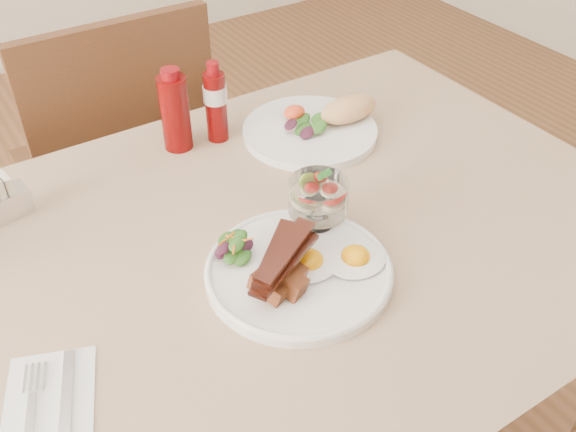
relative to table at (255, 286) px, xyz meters
The scene contains 12 objects.
table is the anchor object (origin of this frame).
chair_far 0.68m from the table, 90.00° to the left, with size 0.42×0.42×0.93m.
main_plate 0.14m from the table, 76.07° to the right, with size 0.28×0.28×0.02m, color white.
fried_eggs 0.17m from the table, 57.80° to the right, with size 0.17×0.13×0.03m.
bacon_potato_pile 0.17m from the table, 97.64° to the right, with size 0.14×0.11×0.06m.
side_salad 0.13m from the table, 153.92° to the right, with size 0.07×0.06×0.04m.
fruit_cup 0.19m from the table, 12.24° to the right, with size 0.09×0.09×0.10m.
second_plate 0.38m from the table, 38.20° to the left, with size 0.29×0.27×0.07m.
ketchup_bottle 0.37m from the table, 85.17° to the left, with size 0.06×0.06×0.16m.
hot_sauce_bottle 0.37m from the table, 71.40° to the left, with size 0.05×0.05×0.16m.
sugar_caddy 0.44m from the table, 136.62° to the left, with size 0.09×0.06×0.08m.
napkin_cutlery 0.40m from the table, 159.95° to the right, with size 0.17×0.22×0.01m.
Camera 1 is at (-0.36, -0.66, 1.43)m, focal length 40.00 mm.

